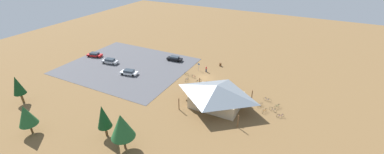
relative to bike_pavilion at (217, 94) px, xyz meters
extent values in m
plane|color=brown|center=(7.40, -10.22, -2.83)|extent=(160.00, 160.00, 0.00)
cube|color=#4C4C51|center=(30.15, -6.88, -2.81)|extent=(33.73, 28.13, 0.05)
cube|color=#C6B28E|center=(0.00, 0.00, -1.45)|extent=(10.08, 7.42, 2.76)
pyramid|color=slate|center=(0.00, 0.00, 1.01)|extent=(13.13, 10.47, 2.16)
cylinder|color=brown|center=(-6.34, -5.00, -1.45)|extent=(0.20, 0.20, 2.76)
cylinder|color=brown|center=(6.34, -5.00, -1.45)|extent=(0.20, 0.20, 2.76)
cylinder|color=brown|center=(-6.34, 5.00, -1.45)|extent=(0.20, 0.20, 2.76)
cylinder|color=brown|center=(6.34, 5.00, -1.45)|extent=(0.20, 0.20, 2.76)
cylinder|color=brown|center=(6.35, -18.99, -2.38)|extent=(0.60, 0.60, 0.90)
cylinder|color=#99999E|center=(10.66, -13.58, -1.73)|extent=(0.08, 0.08, 2.20)
cube|color=#1959B2|center=(10.66, -13.58, -0.93)|extent=(0.56, 0.04, 0.40)
cylinder|color=brown|center=(8.89, 18.89, -1.55)|extent=(0.38, 0.38, 2.56)
cone|color=#235B2D|center=(8.89, 18.89, 1.92)|extent=(3.99, 3.99, 4.37)
cylinder|color=brown|center=(38.09, 18.11, -1.71)|extent=(0.45, 0.45, 2.24)
cone|color=#14421E|center=(38.09, 18.11, 1.48)|extent=(2.45, 2.45, 4.15)
cylinder|color=brown|center=(26.73, 23.52, -1.84)|extent=(0.35, 0.35, 1.99)
cone|color=#235B2D|center=(26.73, 23.52, 1.08)|extent=(3.17, 3.17, 3.86)
cylinder|color=brown|center=(13.96, 17.90, -1.81)|extent=(0.43, 0.43, 2.04)
cone|color=#14421E|center=(13.96, 17.90, 1.41)|extent=(2.51, 2.51, 4.40)
torus|color=black|center=(-10.86, -3.43, -2.47)|extent=(0.69, 0.33, 0.74)
torus|color=black|center=(-11.80, -3.03, -2.47)|extent=(0.69, 0.33, 0.74)
cylinder|color=#B7B7BC|center=(-11.33, -3.23, -2.34)|extent=(0.88, 0.41, 0.04)
cylinder|color=#B7B7BC|center=(-11.16, -3.30, -2.23)|extent=(0.04, 0.04, 0.46)
cube|color=black|center=(-11.16, -3.30, -2.00)|extent=(0.22, 0.15, 0.05)
cylinder|color=#B7B7BC|center=(-11.71, -3.07, -2.21)|extent=(0.04, 0.04, 0.51)
cylinder|color=black|center=(-11.71, -3.07, -1.96)|extent=(0.22, 0.45, 0.03)
torus|color=black|center=(10.56, -9.24, -2.49)|extent=(0.68, 0.18, 0.68)
torus|color=black|center=(9.59, -9.04, -2.49)|extent=(0.68, 0.18, 0.68)
cylinder|color=red|center=(10.07, -9.14, -2.38)|extent=(0.90, 0.22, 0.04)
cylinder|color=red|center=(10.24, -9.18, -2.30)|extent=(0.04, 0.04, 0.39)
cube|color=black|center=(10.24, -9.18, -2.10)|extent=(0.21, 0.12, 0.05)
cylinder|color=red|center=(9.68, -9.06, -2.27)|extent=(0.04, 0.04, 0.44)
cylinder|color=black|center=(9.68, -9.06, -2.05)|extent=(0.13, 0.48, 0.03)
torus|color=black|center=(11.77, -9.40, -2.51)|extent=(0.64, 0.21, 0.65)
torus|color=black|center=(12.70, -9.64, -2.51)|extent=(0.64, 0.21, 0.65)
cylinder|color=yellow|center=(12.23, -9.52, -2.40)|extent=(0.86, 0.26, 0.04)
cylinder|color=yellow|center=(12.07, -9.48, -2.32)|extent=(0.04, 0.04, 0.37)
cube|color=black|center=(12.07, -9.48, -2.13)|extent=(0.21, 0.13, 0.05)
cylinder|color=yellow|center=(12.61, -9.62, -2.31)|extent=(0.04, 0.04, 0.39)
cylinder|color=black|center=(12.61, -9.62, -2.12)|extent=(0.15, 0.47, 0.03)
torus|color=black|center=(-10.09, -2.65, -2.50)|extent=(0.33, 0.62, 0.68)
torus|color=black|center=(-9.63, -1.71, -2.50)|extent=(0.33, 0.62, 0.68)
cylinder|color=orange|center=(-9.86, -2.18, -2.38)|extent=(0.45, 0.87, 0.04)
cylinder|color=orange|center=(-9.94, -2.35, -2.29)|extent=(0.04, 0.04, 0.42)
cube|color=black|center=(-9.94, -2.35, -2.08)|extent=(0.16, 0.21, 0.05)
cylinder|color=orange|center=(-9.68, -1.81, -2.25)|extent=(0.04, 0.04, 0.50)
cylinder|color=black|center=(-9.68, -1.81, -2.00)|extent=(0.44, 0.24, 0.03)
torus|color=black|center=(7.46, -7.86, -2.51)|extent=(0.39, 0.56, 0.65)
torus|color=black|center=(7.99, -7.07, -2.51)|extent=(0.39, 0.56, 0.65)
cylinder|color=black|center=(7.73, -7.47, -2.40)|extent=(0.52, 0.75, 0.04)
cylinder|color=black|center=(7.63, -7.61, -2.31)|extent=(0.04, 0.04, 0.40)
cube|color=black|center=(7.63, -7.61, -2.10)|extent=(0.18, 0.21, 0.05)
cylinder|color=black|center=(7.94, -7.15, -2.29)|extent=(0.04, 0.04, 0.43)
cylinder|color=black|center=(7.94, -7.15, -2.07)|extent=(0.42, 0.29, 0.03)
torus|color=black|center=(5.81, -7.88, -2.50)|extent=(0.37, 0.59, 0.66)
torus|color=black|center=(5.27, -6.97, -2.50)|extent=(0.37, 0.59, 0.66)
cylinder|color=#197A7F|center=(5.54, -7.42, -2.40)|extent=(0.53, 0.86, 0.04)
cylinder|color=#197A7F|center=(5.64, -7.59, -2.32)|extent=(0.04, 0.04, 0.38)
cube|color=black|center=(5.64, -7.59, -2.13)|extent=(0.17, 0.21, 0.05)
cylinder|color=#197A7F|center=(5.32, -7.06, -2.28)|extent=(0.04, 0.04, 0.46)
cylinder|color=black|center=(5.32, -7.06, -2.05)|extent=(0.43, 0.27, 0.03)
torus|color=black|center=(-10.03, -6.49, -2.46)|extent=(0.75, 0.17, 0.75)
torus|color=black|center=(-9.04, -6.67, -2.46)|extent=(0.75, 0.17, 0.75)
cylinder|color=#2347B7|center=(-9.54, -6.58, -2.33)|extent=(0.91, 0.20, 0.04)
cylinder|color=#2347B7|center=(-9.71, -6.55, -2.26)|extent=(0.04, 0.04, 0.39)
cube|color=black|center=(-9.71, -6.55, -2.07)|extent=(0.21, 0.11, 0.05)
cylinder|color=#2347B7|center=(-9.14, -6.66, -2.23)|extent=(0.04, 0.04, 0.45)
cylinder|color=black|center=(-9.14, -6.66, -2.01)|extent=(0.12, 0.48, 0.03)
torus|color=black|center=(-8.74, -4.35, -2.47)|extent=(0.34, 0.68, 0.73)
torus|color=black|center=(-8.28, -3.36, -2.47)|extent=(0.34, 0.68, 0.73)
cylinder|color=silver|center=(-8.51, -3.86, -2.35)|extent=(0.46, 0.93, 0.04)
cylinder|color=silver|center=(-8.59, -4.04, -2.28)|extent=(0.04, 0.04, 0.38)
cube|color=black|center=(-8.59, -4.04, -2.09)|extent=(0.16, 0.22, 0.05)
cylinder|color=silver|center=(-8.33, -3.46, -2.22)|extent=(0.04, 0.04, 0.49)
cylinder|color=black|center=(-8.33, -3.46, -1.98)|extent=(0.45, 0.23, 0.03)
torus|color=black|center=(-12.60, -1.59, -2.50)|extent=(0.59, 0.40, 0.68)
torus|color=black|center=(-13.42, -2.11, -2.50)|extent=(0.59, 0.40, 0.68)
cylinder|color=#722D9E|center=(-13.01, -1.85, -2.38)|extent=(0.77, 0.51, 0.04)
cylinder|color=#722D9E|center=(-12.86, -1.75, -2.29)|extent=(0.04, 0.04, 0.41)
cube|color=black|center=(-12.86, -1.75, -2.08)|extent=(0.21, 0.18, 0.05)
cylinder|color=#722D9E|center=(-13.34, -2.06, -2.28)|extent=(0.04, 0.04, 0.43)
cylinder|color=black|center=(-13.34, -2.06, -2.07)|extent=(0.29, 0.42, 0.03)
torus|color=black|center=(-12.16, -5.37, -2.47)|extent=(0.42, 0.64, 0.73)
torus|color=black|center=(-11.60, -4.48, -2.47)|extent=(0.42, 0.64, 0.73)
cylinder|color=#1E7F38|center=(-11.88, -4.93, -2.35)|extent=(0.55, 0.84, 0.04)
cylinder|color=#1E7F38|center=(-11.98, -5.09, -2.23)|extent=(0.04, 0.04, 0.47)
cube|color=black|center=(-11.98, -5.09, -2.00)|extent=(0.17, 0.21, 0.05)
cylinder|color=#1E7F38|center=(-11.65, -4.57, -2.21)|extent=(0.04, 0.04, 0.51)
cylinder|color=black|center=(-11.65, -4.57, -1.96)|extent=(0.42, 0.28, 0.03)
torus|color=black|center=(10.82, -6.37, -2.48)|extent=(0.09, 0.71, 0.71)
torus|color=black|center=(10.76, -7.34, -2.48)|extent=(0.09, 0.71, 0.71)
cylinder|color=#B7B7BC|center=(10.79, -6.85, -2.36)|extent=(0.10, 0.90, 0.04)
cylinder|color=#B7B7BC|center=(10.80, -6.68, -2.29)|extent=(0.04, 0.04, 0.37)
cube|color=black|center=(10.80, -6.68, -2.11)|extent=(0.09, 0.20, 0.05)
cylinder|color=#B7B7BC|center=(10.76, -7.24, -2.23)|extent=(0.04, 0.04, 0.50)
cylinder|color=black|center=(10.76, -7.24, -1.98)|extent=(0.48, 0.06, 0.03)
cube|color=#BCBCC1|center=(35.77, -6.03, -2.23)|extent=(4.96, 2.49, 0.67)
cube|color=#2D3842|center=(35.77, -6.03, -1.61)|extent=(2.87, 1.95, 0.57)
cylinder|color=black|center=(37.24, -5.02, -2.46)|extent=(0.67, 0.32, 0.64)
cylinder|color=black|center=(37.49, -6.54, -2.46)|extent=(0.67, 0.32, 0.64)
cylinder|color=black|center=(34.06, -5.53, -2.46)|extent=(0.67, 0.32, 0.64)
cylinder|color=black|center=(34.30, -7.05, -2.46)|extent=(0.67, 0.32, 0.64)
cube|color=red|center=(43.65, -7.67, -2.28)|extent=(4.88, 2.79, 0.57)
cube|color=#2D3842|center=(43.65, -7.67, -1.73)|extent=(2.86, 2.12, 0.52)
cylinder|color=black|center=(44.99, -6.54, -2.46)|extent=(0.67, 0.36, 0.64)
cylinder|color=black|center=(45.35, -8.09, -2.46)|extent=(0.67, 0.36, 0.64)
cylinder|color=black|center=(41.95, -7.25, -2.46)|extent=(0.67, 0.36, 0.64)
cylinder|color=black|center=(42.31, -8.79, -2.46)|extent=(0.67, 0.36, 0.64)
cube|color=black|center=(19.95, -16.29, -2.26)|extent=(4.72, 2.16, 0.61)
cube|color=#2D3842|center=(19.95, -16.29, -1.69)|extent=(2.70, 1.75, 0.52)
cylinder|color=black|center=(21.42, -15.39, -2.46)|extent=(0.66, 0.28, 0.64)
cylinder|color=black|center=(21.57, -16.87, -2.46)|extent=(0.66, 0.28, 0.64)
cylinder|color=black|center=(18.33, -15.71, -2.46)|extent=(0.66, 0.28, 0.64)
cylinder|color=black|center=(18.48, -17.18, -2.46)|extent=(0.66, 0.28, 0.64)
cube|color=white|center=(26.13, -2.89, -2.28)|extent=(4.88, 2.76, 0.56)
cube|color=#2D3842|center=(26.13, -2.89, -1.73)|extent=(2.85, 2.13, 0.56)
cylinder|color=black|center=(27.49, -1.77, -2.46)|extent=(0.67, 0.34, 0.64)
cylinder|color=black|center=(27.83, -3.38, -2.46)|extent=(0.67, 0.34, 0.64)
cylinder|color=black|center=(24.43, -2.40, -2.46)|extent=(0.67, 0.34, 0.64)
cylinder|color=black|center=(24.76, -4.01, -2.46)|extent=(0.67, 0.34, 0.64)
cube|color=#2D3347|center=(8.47, -13.76, -2.40)|extent=(0.36, 0.30, 0.86)
cylinder|color=red|center=(8.47, -13.76, -1.69)|extent=(0.36, 0.36, 0.57)
sphere|color=tan|center=(8.47, -13.76, -1.28)|extent=(0.24, 0.24, 0.24)
camera|label=1|loc=(-15.23, 41.50, 27.18)|focal=22.94mm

